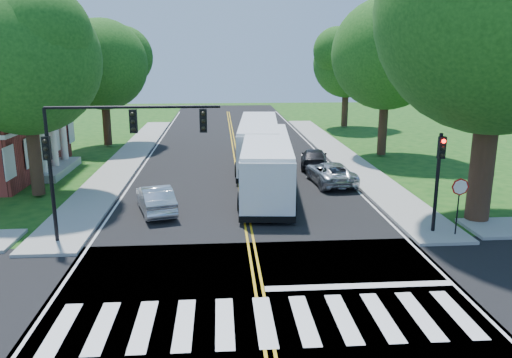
{
  "coord_description": "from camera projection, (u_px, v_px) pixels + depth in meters",
  "views": [
    {
      "loc": [
        -1.25,
        -13.96,
        7.78
      ],
      "look_at": [
        0.34,
        7.62,
        2.4
      ],
      "focal_mm": 35.0,
      "sensor_mm": 36.0,
      "label": 1
    }
  ],
  "objects": [
    {
      "name": "ground",
      "position": [
        263.0,
        313.0,
        15.48
      ],
      "size": [
        140.0,
        140.0,
        0.0
      ],
      "primitive_type": "plane",
      "color": "#104212",
      "rests_on": "ground"
    },
    {
      "name": "road",
      "position": [
        239.0,
        176.0,
        32.9
      ],
      "size": [
        14.0,
        96.0,
        0.01
      ],
      "primitive_type": "cube",
      "color": "black",
      "rests_on": "ground"
    },
    {
      "name": "cross_road",
      "position": [
        263.0,
        313.0,
        15.48
      ],
      "size": [
        60.0,
        12.0,
        0.01
      ],
      "primitive_type": "cube",
      "color": "black",
      "rests_on": "ground"
    },
    {
      "name": "center_line",
      "position": [
        237.0,
        164.0,
        36.77
      ],
      "size": [
        0.36,
        70.0,
        0.01
      ],
      "primitive_type": "cube",
      "color": "gold",
      "rests_on": "road"
    },
    {
      "name": "edge_line_w",
      "position": [
        144.0,
        165.0,
        36.28
      ],
      "size": [
        0.12,
        70.0,
        0.01
      ],
      "primitive_type": "cube",
      "color": "silver",
      "rests_on": "road"
    },
    {
      "name": "edge_line_e",
      "position": [
        328.0,
        162.0,
        37.25
      ],
      "size": [
        0.12,
        70.0,
        0.01
      ],
      "primitive_type": "cube",
      "color": "silver",
      "rests_on": "road"
    },
    {
      "name": "crosswalk",
      "position": [
        265.0,
        321.0,
        14.99
      ],
      "size": [
        12.6,
        3.0,
        0.01
      ],
      "primitive_type": "cube",
      "color": "silver",
      "rests_on": "road"
    },
    {
      "name": "stop_bar",
      "position": [
        360.0,
        286.0,
        17.27
      ],
      "size": [
        6.6,
        0.4,
        0.01
      ],
      "primitive_type": "cube",
      "color": "silver",
      "rests_on": "road"
    },
    {
      "name": "sidewalk_nw",
      "position": [
        130.0,
        156.0,
        39.06
      ],
      "size": [
        2.6,
        40.0,
        0.15
      ],
      "primitive_type": "cube",
      "color": "gray",
      "rests_on": "ground"
    },
    {
      "name": "sidewalk_ne",
      "position": [
        338.0,
        153.0,
        40.25
      ],
      "size": [
        2.6,
        40.0,
        0.15
      ],
      "primitive_type": "cube",
      "color": "gray",
      "rests_on": "ground"
    },
    {
      "name": "tree_ne_big",
      "position": [
        499.0,
        12.0,
        21.68
      ],
      "size": [
        10.8,
        10.8,
        14.91
      ],
      "color": "black",
      "rests_on": "ground"
    },
    {
      "name": "tree_west_near",
      "position": [
        24.0,
        60.0,
        26.39
      ],
      "size": [
        8.0,
        8.0,
        11.4
      ],
      "color": "black",
      "rests_on": "ground"
    },
    {
      "name": "tree_west_far",
      "position": [
        103.0,
        65.0,
        42.04
      ],
      "size": [
        7.6,
        7.6,
        10.67
      ],
      "color": "black",
      "rests_on": "ground"
    },
    {
      "name": "tree_east_mid",
      "position": [
        387.0,
        54.0,
        37.63
      ],
      "size": [
        8.4,
        8.4,
        11.93
      ],
      "color": "black",
      "rests_on": "ground"
    },
    {
      "name": "tree_east_far",
      "position": [
        347.0,
        64.0,
        53.43
      ],
      "size": [
        7.2,
        7.2,
        10.34
      ],
      "color": "black",
      "rests_on": "ground"
    },
    {
      "name": "signal_nw",
      "position": [
        106.0,
        141.0,
        20.22
      ],
      "size": [
        7.15,
        0.46,
        5.66
      ],
      "color": "black",
      "rests_on": "ground"
    },
    {
      "name": "signal_ne",
      "position": [
        439.0,
        170.0,
        21.58
      ],
      "size": [
        0.3,
        0.46,
        4.4
      ],
      "color": "black",
      "rests_on": "ground"
    },
    {
      "name": "stop_sign",
      "position": [
        460.0,
        193.0,
        21.42
      ],
      "size": [
        0.76,
        0.08,
        2.53
      ],
      "color": "black",
      "rests_on": "ground"
    },
    {
      "name": "bus_lead",
      "position": [
        267.0,
        164.0,
        28.79
      ],
      "size": [
        3.77,
        12.48,
        3.18
      ],
      "rotation": [
        0.0,
        0.0,
        3.05
      ],
      "color": "white",
      "rests_on": "road"
    },
    {
      "name": "bus_follow",
      "position": [
        259.0,
        142.0,
        35.92
      ],
      "size": [
        3.77,
        12.59,
        3.21
      ],
      "rotation": [
        0.0,
        0.0,
        3.06
      ],
      "color": "white",
      "rests_on": "road"
    },
    {
      "name": "hatchback",
      "position": [
        156.0,
        199.0,
        25.22
      ],
      "size": [
        2.6,
        4.51,
        1.41
      ],
      "primitive_type": "imported",
      "rotation": [
        0.0,
        0.0,
        3.42
      ],
      "color": "silver",
      "rests_on": "road"
    },
    {
      "name": "suv",
      "position": [
        330.0,
        173.0,
        30.87
      ],
      "size": [
        2.67,
        5.11,
        1.38
      ],
      "primitive_type": "imported",
      "rotation": [
        0.0,
        0.0,
        3.22
      ],
      "color": "#BBBDC3",
      "rests_on": "road"
    },
    {
      "name": "dark_sedan",
      "position": [
        314.0,
        158.0,
        35.4
      ],
      "size": [
        2.62,
        4.8,
        1.32
      ],
      "primitive_type": "imported",
      "rotation": [
        0.0,
        0.0,
        2.97
      ],
      "color": "black",
      "rests_on": "road"
    }
  ]
}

